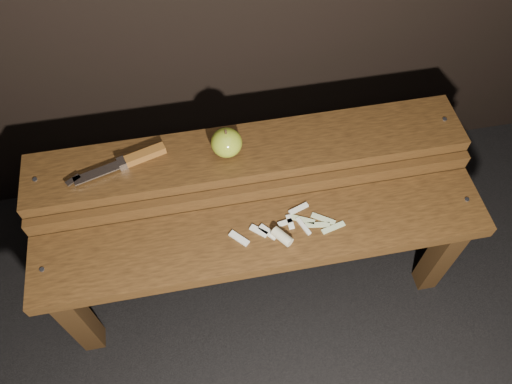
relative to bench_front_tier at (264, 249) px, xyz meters
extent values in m
plane|color=black|center=(0.00, 0.06, -0.35)|extent=(60.00, 60.00, 0.00)
cube|color=black|center=(-0.54, -0.04, -0.16)|extent=(0.06, 0.06, 0.38)
cube|color=black|center=(0.54, -0.04, -0.16)|extent=(0.06, 0.06, 0.38)
cube|color=#3E250F|center=(0.00, 0.01, 0.05)|extent=(1.20, 0.20, 0.04)
cylinder|color=slate|center=(-0.56, 0.01, 0.07)|extent=(0.01, 0.01, 0.00)
cylinder|color=slate|center=(0.56, 0.01, 0.07)|extent=(0.01, 0.01, 0.00)
cube|color=black|center=(-0.54, 0.26, -0.12)|extent=(0.06, 0.06, 0.46)
cube|color=black|center=(0.54, 0.26, -0.12)|extent=(0.06, 0.06, 0.46)
cube|color=#3E250F|center=(0.00, 0.13, 0.09)|extent=(1.20, 0.02, 0.05)
cube|color=#3E250F|center=(0.00, 0.23, 0.13)|extent=(1.20, 0.18, 0.04)
cylinder|color=slate|center=(-0.56, 0.23, 0.15)|extent=(0.01, 0.01, 0.00)
cylinder|color=slate|center=(0.56, 0.23, 0.15)|extent=(0.01, 0.01, 0.00)
ellipsoid|color=olive|center=(-0.06, 0.23, 0.18)|extent=(0.08, 0.08, 0.07)
cylinder|color=#382314|center=(-0.06, 0.23, 0.23)|extent=(0.01, 0.01, 0.01)
cube|color=brown|center=(-0.27, 0.25, 0.16)|extent=(0.11, 0.06, 0.02)
cube|color=silver|center=(-0.34, 0.23, 0.16)|extent=(0.03, 0.03, 0.02)
cube|color=silver|center=(-0.40, 0.21, 0.16)|extent=(0.12, 0.06, 0.00)
cube|color=silver|center=(-0.46, 0.20, 0.16)|extent=(0.04, 0.04, 0.00)
cube|color=beige|center=(0.11, 0.01, 0.07)|extent=(0.03, 0.06, 0.01)
cube|color=beige|center=(0.11, 0.07, 0.07)|extent=(0.06, 0.03, 0.01)
cube|color=beige|center=(-0.07, 0.01, 0.07)|extent=(0.05, 0.05, 0.01)
cube|color=beige|center=(0.07, 0.03, 0.07)|extent=(0.02, 0.04, 0.01)
cube|color=beige|center=(0.01, 0.01, 0.07)|extent=(0.05, 0.05, 0.01)
cube|color=beige|center=(0.06, 0.03, 0.07)|extent=(0.04, 0.02, 0.01)
cube|color=beige|center=(-0.01, 0.02, 0.07)|extent=(0.05, 0.04, 0.01)
cylinder|color=#C9BB8C|center=(0.04, -0.01, 0.08)|extent=(0.05, 0.06, 0.03)
cube|color=#BCC988|center=(0.18, -0.01, 0.07)|extent=(0.07, 0.03, 0.00)
cube|color=#BCC988|center=(0.14, 0.01, 0.07)|extent=(0.07, 0.02, 0.00)
cube|color=#BCC988|center=(0.16, 0.02, 0.07)|extent=(0.06, 0.05, 0.00)
cube|color=#BCC988|center=(0.11, 0.03, 0.07)|extent=(0.06, 0.04, 0.00)
camera|label=1|loc=(-0.13, -0.60, 1.20)|focal=35.00mm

